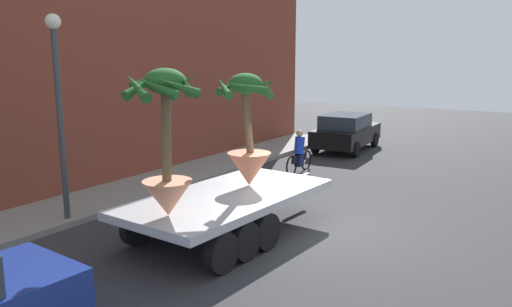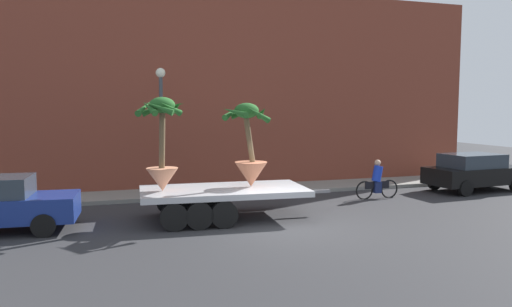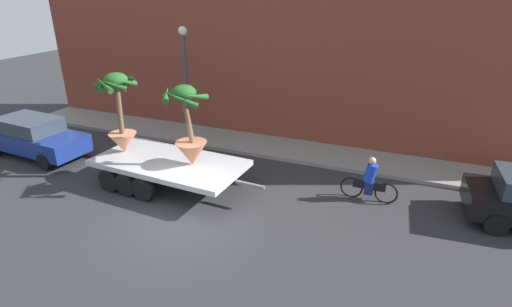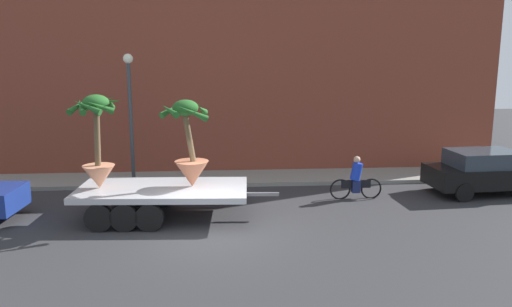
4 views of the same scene
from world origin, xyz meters
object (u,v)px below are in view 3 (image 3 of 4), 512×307
(potted_palm_rear, at_px, (189,132))
(potted_palm_middle, at_px, (120,115))
(street_lamp, at_px, (185,70))
(flatbed_trailer, at_px, (164,165))
(trailing_car, at_px, (34,136))
(cyclist, at_px, (370,181))

(potted_palm_rear, height_order, potted_palm_middle, potted_palm_middle)
(street_lamp, bearing_deg, flatbed_trailer, -71.47)
(potted_palm_middle, distance_m, trailing_car, 4.98)
(flatbed_trailer, xyz_separation_m, street_lamp, (-1.26, 3.75, 2.47))
(flatbed_trailer, distance_m, potted_palm_rear, 1.74)
(cyclist, height_order, trailing_car, trailing_car)
(flatbed_trailer, bearing_deg, cyclist, 13.58)
(cyclist, bearing_deg, street_lamp, 165.09)
(potted_palm_middle, bearing_deg, flatbed_trailer, -1.95)
(cyclist, bearing_deg, trailing_car, -173.92)
(potted_palm_middle, distance_m, cyclist, 8.70)
(potted_palm_middle, bearing_deg, street_lamp, 83.77)
(potted_palm_rear, xyz_separation_m, street_lamp, (-2.34, 3.74, 1.10))
(flatbed_trailer, distance_m, street_lamp, 4.66)
(flatbed_trailer, relative_size, street_lamp, 1.29)
(potted_palm_rear, bearing_deg, trailing_car, 178.34)
(potted_palm_rear, xyz_separation_m, potted_palm_middle, (-2.74, 0.05, 0.24))
(street_lamp, bearing_deg, potted_palm_rear, -57.99)
(potted_palm_middle, distance_m, street_lamp, 3.81)
(street_lamp, bearing_deg, trailing_car, -145.57)
(trailing_car, relative_size, street_lamp, 0.95)
(potted_palm_rear, xyz_separation_m, trailing_car, (-7.47, 0.22, -1.30))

